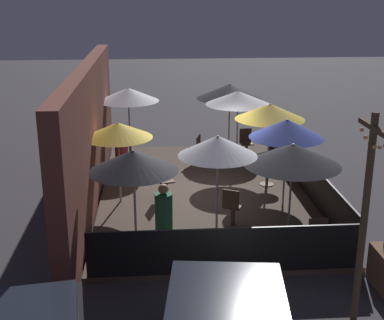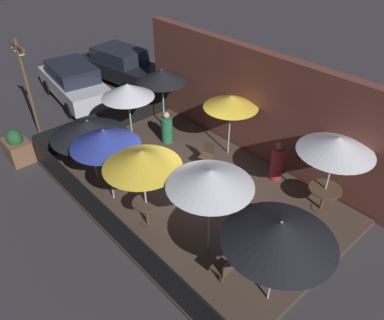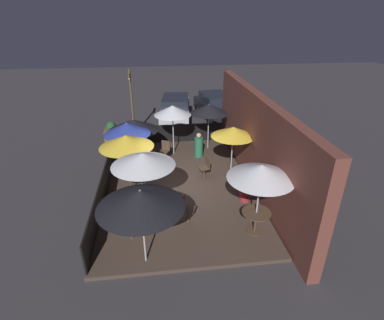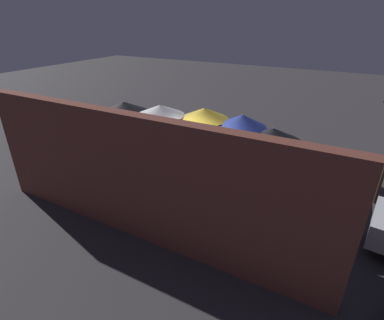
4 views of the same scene
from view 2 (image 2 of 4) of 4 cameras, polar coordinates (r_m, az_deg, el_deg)
ground_plane at (r=11.37m, az=-0.54°, el=-4.70°), size 60.00×60.00×0.00m
patio_deck at (r=11.33m, az=-0.54°, el=-4.47°), size 8.89×5.63×0.12m
building_wall at (r=12.28m, az=10.22°, el=8.02°), size 10.49×0.36×3.60m
fence_front at (r=9.83m, az=-12.88°, el=-8.82°), size 8.69×0.05×0.95m
fence_side_left at (r=14.08m, az=-12.57°, el=5.84°), size 0.05×5.43×0.95m
patio_umbrella_0 at (r=8.87m, az=-7.65°, el=0.17°), size 1.92×1.92×2.34m
patio_umbrella_1 at (r=9.96m, az=21.22°, el=2.16°), size 1.95×1.95×2.34m
patio_umbrella_2 at (r=11.15m, az=-15.53°, el=4.70°), size 2.21×2.21×2.00m
patio_umbrella_3 at (r=8.10m, az=2.80°, el=-2.77°), size 1.97×1.97×2.39m
patio_umbrella_4 at (r=7.31m, az=13.28°, el=-10.57°), size 2.25×2.25×2.28m
patio_umbrella_5 at (r=11.92m, az=5.98°, el=8.86°), size 1.76×1.76×2.13m
patio_umbrella_6 at (r=13.52m, az=-4.59°, el=12.68°), size 1.82×1.82×2.25m
patio_umbrella_7 at (r=10.00m, az=-13.19°, el=3.30°), size 1.87×1.87×2.28m
patio_umbrella_8 at (r=12.18m, az=-9.82°, el=10.36°), size 1.70×1.70×2.39m
dining_table_0 at (r=9.81m, az=-6.96°, el=-7.15°), size 0.72×0.72×0.78m
dining_table_1 at (r=10.82m, az=19.52°, el=-4.71°), size 0.89×0.89×0.73m
patio_chair_0 at (r=12.26m, az=-9.02°, el=1.75°), size 0.54×0.54×0.93m
patio_chair_1 at (r=11.83m, az=2.40°, el=0.86°), size 0.49×0.49×0.93m
patio_chair_2 at (r=12.97m, az=-18.57°, el=2.12°), size 0.41×0.41×0.90m
patio_chair_3 at (r=9.77m, az=9.24°, el=-8.21°), size 0.52×0.52×0.95m
patio_chair_4 at (r=8.55m, az=4.97°, el=-16.09°), size 0.42×0.42×0.93m
patron_0 at (r=11.61m, az=12.83°, el=-0.35°), size 0.52×0.52×1.32m
patron_1 at (r=13.19m, az=-3.87°, el=4.76°), size 0.44×0.44×1.17m
planter_box at (r=13.69m, az=-25.10°, el=1.82°), size 1.01×0.70×1.16m
light_post at (r=14.07m, az=-23.78°, el=10.29°), size 1.10×0.12×3.66m
parked_car_0 at (r=17.04m, az=-17.53°, el=11.26°), size 4.60×2.22×1.62m
parked_car_1 at (r=18.48m, az=-10.85°, el=14.09°), size 4.49×2.30×1.62m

